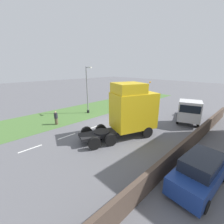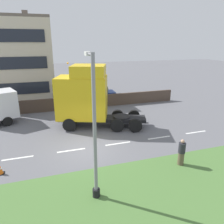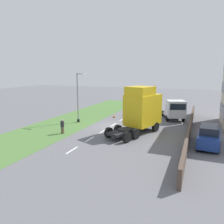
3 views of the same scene
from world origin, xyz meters
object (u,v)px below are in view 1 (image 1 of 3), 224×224
at_px(lorry_cab, 131,110).
at_px(pedestrian, 56,118).
at_px(flatbed_truck, 189,112).
at_px(traffic_cone_lead, 126,109).
at_px(parked_car, 200,172).
at_px(lamp_post, 88,93).

bearing_deg(lorry_cab, pedestrian, -132.68).
distance_m(lorry_cab, flatbed_truck, 7.63).
distance_m(pedestrian, traffic_cone_lead, 9.87).
bearing_deg(lorry_cab, traffic_cone_lead, 153.60).
bearing_deg(lorry_cab, parked_car, 0.67).
distance_m(parked_car, traffic_cone_lead, 14.68).
xyz_separation_m(lorry_cab, lamp_post, (-8.64, 1.33, 0.39)).
bearing_deg(traffic_cone_lead, lamp_post, -126.04).
relative_size(lamp_post, pedestrian, 4.07).
height_order(parked_car, lamp_post, lamp_post).
xyz_separation_m(pedestrian, traffic_cone_lead, (2.13, 9.63, -0.47)).
bearing_deg(traffic_cone_lead, pedestrian, -102.50).
xyz_separation_m(lorry_cab, parked_car, (6.76, -2.39, -1.57)).
relative_size(lorry_cab, pedestrian, 4.70).
distance_m(lorry_cab, parked_car, 7.34).
relative_size(lorry_cab, flatbed_truck, 1.15).
bearing_deg(lorry_cab, lamp_post, -168.62).
bearing_deg(lamp_post, parked_car, -13.59).
bearing_deg(pedestrian, parked_car, 5.95).
xyz_separation_m(flatbed_truck, pedestrian, (-10.38, -10.90, -0.71)).
height_order(pedestrian, traffic_cone_lead, pedestrian).
bearing_deg(lamp_post, traffic_cone_lead, 53.96).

